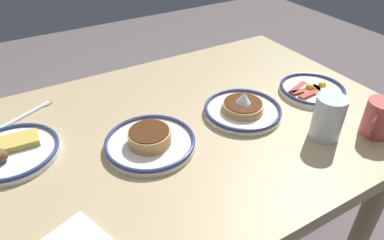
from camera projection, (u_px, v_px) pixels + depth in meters
The scene contains 8 objects.
dining_table at pixel (191, 148), 1.09m from camera, with size 1.28×0.88×0.73m.
plate_near_main at pixel (150, 141), 0.94m from camera, with size 0.25×0.25×0.05m.
plate_center_pancakes at pixel (11, 152), 0.91m from camera, with size 0.24×0.24×0.05m.
plate_far_companion at pixel (312, 90), 1.18m from camera, with size 0.22×0.22×0.04m.
plate_far_side at pixel (243, 109), 1.07m from camera, with size 0.24×0.24×0.07m.
coffee_mug at pixel (379, 118), 0.97m from camera, with size 0.12×0.08×0.10m.
drinking_glass at pixel (328, 120), 0.96m from camera, with size 0.08×0.08×0.12m.
fork_near at pixel (25, 115), 1.07m from camera, with size 0.18×0.10×0.01m.
Camera 1 is at (0.42, 0.73, 1.33)m, focal length 32.64 mm.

